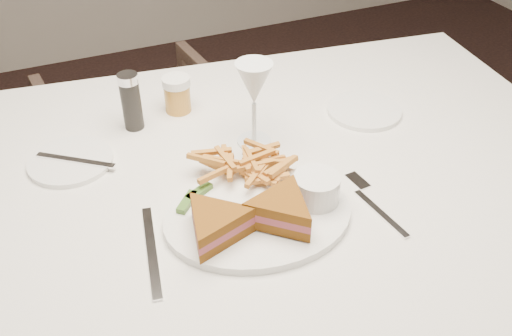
% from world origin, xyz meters
% --- Properties ---
extents(table, '(1.49, 1.09, 0.75)m').
position_xyz_m(table, '(-0.08, 0.30, 0.38)').
color(table, silver).
rests_on(table, ground).
extents(chair_far, '(0.62, 0.58, 0.58)m').
position_xyz_m(chair_far, '(-0.12, 1.12, 0.29)').
color(chair_far, '#4A362D').
rests_on(chair_far, ground).
extents(table_setting, '(0.77, 0.66, 0.18)m').
position_xyz_m(table_setting, '(-0.10, 0.27, 0.79)').
color(table_setting, white).
rests_on(table_setting, table).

